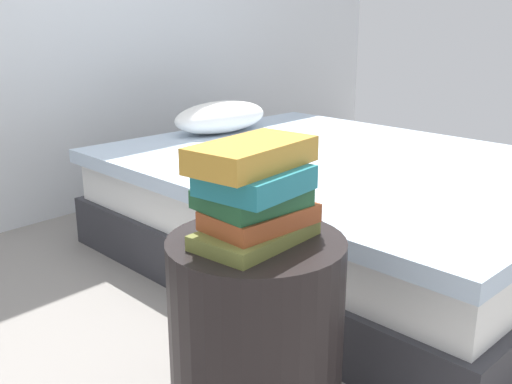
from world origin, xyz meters
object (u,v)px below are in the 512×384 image
(book_rust, at_px, (260,217))
(book_ochre, at_px, (252,155))
(side_table, at_px, (256,346))
(book_olive, at_px, (255,235))
(book_forest, at_px, (253,198))
(bed, at_px, (339,207))
(book_teal, at_px, (255,180))

(book_rust, bearing_deg, book_ochre, 143.28)
(side_table, xyz_separation_m, book_olive, (-0.01, -0.01, 0.29))
(book_rust, height_order, book_forest, book_forest)
(book_ochre, bearing_deg, book_rust, -45.28)
(side_table, relative_size, book_rust, 2.25)
(side_table, relative_size, book_forest, 2.48)
(book_forest, bearing_deg, book_olive, -116.56)
(bed, xyz_separation_m, book_teal, (-1.16, -0.54, 0.47))
(bed, relative_size, book_rust, 8.48)
(book_olive, relative_size, book_rust, 1.13)
(book_forest, distance_m, book_ochre, 0.10)
(bed, xyz_separation_m, book_ochre, (-1.16, -0.53, 0.52))
(book_forest, bearing_deg, book_rust, -68.70)
(book_forest, bearing_deg, book_ochre, -139.26)
(bed, distance_m, book_rust, 1.32)
(book_forest, xyz_separation_m, book_teal, (-0.01, -0.02, 0.05))
(book_rust, bearing_deg, book_forest, 109.95)
(book_olive, xyz_separation_m, book_ochre, (0.00, 0.01, 0.18))
(book_rust, xyz_separation_m, book_teal, (-0.02, -0.00, 0.09))
(book_olive, bearing_deg, book_ochre, 73.07)
(book_olive, height_order, book_ochre, book_ochre)
(book_olive, bearing_deg, side_table, 33.36)
(book_olive, relative_size, book_teal, 1.25)
(bed, bearing_deg, side_table, -151.32)
(bed, distance_m, book_forest, 1.33)
(book_olive, relative_size, book_ochre, 0.95)
(side_table, distance_m, book_teal, 0.42)
(side_table, xyz_separation_m, book_teal, (-0.01, -0.01, 0.42))
(book_teal, bearing_deg, bed, 21.58)
(book_ochre, bearing_deg, book_olive, -108.76)
(book_rust, distance_m, book_teal, 0.09)
(bed, xyz_separation_m, book_olive, (-1.16, -0.54, 0.34))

